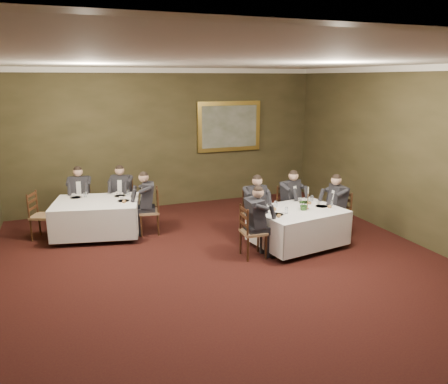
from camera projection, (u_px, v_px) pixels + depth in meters
ground at (244, 285)px, 7.06m from camera, size 10.00×10.00×0.00m
ceiling at (247, 60)px, 6.18m from camera, size 8.00×10.00×0.10m
back_wall at (168, 139)px, 11.15m from camera, size 8.00×0.10×3.50m
right_wall at (446, 163)px, 7.99m from camera, size 0.10×10.00×3.50m
crown_molding at (247, 65)px, 6.20m from camera, size 8.00×10.00×0.12m
table_main at (298, 225)px, 8.61m from camera, size 1.86×1.53×0.67m
table_second at (97, 215)px, 9.19m from camera, size 1.98×1.66×0.67m
chair_main_backleft at (254, 224)px, 9.16m from camera, size 0.44×0.42×1.00m
diner_main_backleft at (255, 214)px, 9.09m from camera, size 0.42×0.48×1.35m
chair_main_backright at (288, 218)px, 9.59m from camera, size 0.56×0.55×1.00m
diner_main_backright at (289, 208)px, 9.52m from camera, size 0.54×0.59×1.35m
chair_main_endleft at (253, 242)px, 8.14m from camera, size 0.44×0.46×1.00m
diner_main_endleft at (253, 231)px, 8.09m from camera, size 0.50×0.43×1.35m
chair_main_endright at (337, 224)px, 9.16m from camera, size 0.46×0.48×1.00m
diner_main_endright at (337, 214)px, 9.10m from camera, size 0.51×0.45×1.35m
chair_sec_backleft at (82, 212)px, 10.02m from camera, size 0.51×0.49×1.00m
diner_sec_backleft at (81, 202)px, 9.96m from camera, size 0.48×0.54×1.35m
chair_sec_backright at (123, 210)px, 10.16m from camera, size 0.58×0.57×1.00m
diner_sec_backright at (123, 201)px, 10.09m from camera, size 0.57×0.61×1.35m
chair_sec_endright at (150, 221)px, 9.39m from camera, size 0.49×0.51×1.00m
diner_sec_endright at (149, 210)px, 9.33m from camera, size 0.54×0.48×1.35m
chair_sec_endleft at (43, 225)px, 9.08m from camera, size 0.56×0.57×1.00m
centerpiece at (304, 204)px, 8.47m from camera, size 0.27×0.25×0.25m
candlestick at (308, 200)px, 8.55m from camera, size 0.07×0.07×0.45m
place_setting_table_main at (271, 206)px, 8.64m from camera, size 0.33×0.31×0.14m
place_setting_table_second at (78, 195)px, 9.43m from camera, size 0.33×0.31×0.14m
painting at (229, 126)px, 11.59m from camera, size 1.76×0.09×1.32m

